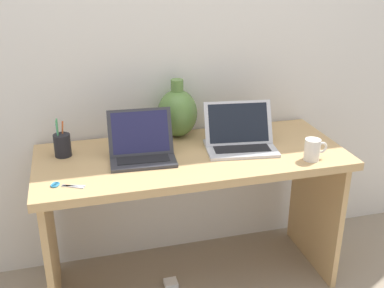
# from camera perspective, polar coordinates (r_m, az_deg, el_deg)

# --- Properties ---
(ground_plane) EXTENTS (6.00, 6.00, 0.00)m
(ground_plane) POSITION_cam_1_polar(r_m,az_deg,el_deg) (2.68, -0.00, -16.07)
(ground_plane) COLOR gray
(back_wall) EXTENTS (4.40, 0.04, 2.40)m
(back_wall) POSITION_cam_1_polar(r_m,az_deg,el_deg) (2.48, -2.14, 11.54)
(back_wall) COLOR silver
(back_wall) RESTS_ON ground
(desk) EXTENTS (1.50, 0.62, 0.76)m
(desk) POSITION_cam_1_polar(r_m,az_deg,el_deg) (2.36, -0.00, -4.78)
(desk) COLOR tan
(desk) RESTS_ON ground
(laptop_left) EXTENTS (0.32, 0.25, 0.22)m
(laptop_left) POSITION_cam_1_polar(r_m,az_deg,el_deg) (2.23, -6.16, -0.25)
(laptop_left) COLOR #333338
(laptop_left) RESTS_ON desk
(laptop_right) EXTENTS (0.37, 0.29, 0.22)m
(laptop_right) POSITION_cam_1_polar(r_m,az_deg,el_deg) (2.35, 5.80, 0.91)
(laptop_right) COLOR silver
(laptop_right) RESTS_ON desk
(green_vase) EXTENTS (0.21, 0.21, 0.31)m
(green_vase) POSITION_cam_1_polar(r_m,az_deg,el_deg) (2.46, -1.79, 3.86)
(green_vase) COLOR #5B843D
(green_vase) RESTS_ON desk
(coffee_mug) EXTENTS (0.12, 0.07, 0.10)m
(coffee_mug) POSITION_cam_1_polar(r_m,az_deg,el_deg) (2.27, 14.48, -0.65)
(coffee_mug) COLOR white
(coffee_mug) RESTS_ON desk
(pen_cup) EXTENTS (0.08, 0.08, 0.19)m
(pen_cup) POSITION_cam_1_polar(r_m,az_deg,el_deg) (2.32, -15.50, -0.09)
(pen_cup) COLOR black
(pen_cup) RESTS_ON desk
(scissors) EXTENTS (0.14, 0.09, 0.01)m
(scissors) POSITION_cam_1_polar(r_m,az_deg,el_deg) (2.06, -15.58, -4.86)
(scissors) COLOR #B7B7BC
(scissors) RESTS_ON desk
(power_brick) EXTENTS (0.07, 0.07, 0.03)m
(power_brick) POSITION_cam_1_polar(r_m,az_deg,el_deg) (2.63, -2.59, -16.58)
(power_brick) COLOR white
(power_brick) RESTS_ON ground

